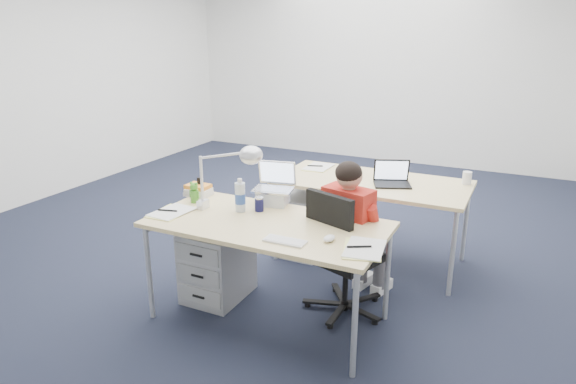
{
  "coord_description": "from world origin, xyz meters",
  "views": [
    {
      "loc": [
        2.22,
        -4.11,
        1.98
      ],
      "look_at": [
        0.7,
        -0.97,
        0.85
      ],
      "focal_mm": 32.0,
      "sensor_mm": 36.0,
      "label": 1
    }
  ],
  "objects_px": {
    "bear_figurine": "(194,192)",
    "cordless_phone": "(200,186)",
    "desk_far": "(372,186)",
    "seated_person": "(356,233)",
    "drawer_pedestal_near": "(218,263)",
    "office_chair": "(343,278)",
    "wireless_keyboard": "(285,241)",
    "dark_laptop": "(393,173)",
    "far_cup": "(467,178)",
    "silver_laptop": "(273,184)",
    "sunglasses": "(347,222)",
    "desk_near": "(267,229)",
    "book_stack": "(198,190)",
    "desk_lamp": "(220,176)",
    "drawer_pedestal_far": "(303,223)",
    "water_bottle": "(240,195)",
    "computer_mouse": "(329,238)",
    "can_koozie": "(259,204)"
  },
  "relations": [
    {
      "from": "desk_far",
      "to": "wireless_keyboard",
      "type": "distance_m",
      "value": 1.48
    },
    {
      "from": "computer_mouse",
      "to": "desk_lamp",
      "type": "relative_size",
      "value": 0.19
    },
    {
      "from": "can_koozie",
      "to": "cordless_phone",
      "type": "height_order",
      "value": "cordless_phone"
    },
    {
      "from": "drawer_pedestal_far",
      "to": "desk_lamp",
      "type": "bearing_deg",
      "value": -97.13
    },
    {
      "from": "office_chair",
      "to": "book_stack",
      "type": "xyz_separation_m",
      "value": [
        -1.19,
        -0.04,
        0.51
      ]
    },
    {
      "from": "cordless_phone",
      "to": "computer_mouse",
      "type": "bearing_deg",
      "value": -32.2
    },
    {
      "from": "drawer_pedestal_near",
      "to": "cordless_phone",
      "type": "height_order",
      "value": "cordless_phone"
    },
    {
      "from": "book_stack",
      "to": "desk_lamp",
      "type": "xyz_separation_m",
      "value": [
        0.36,
        -0.23,
        0.22
      ]
    },
    {
      "from": "cordless_phone",
      "to": "sunglasses",
      "type": "distance_m",
      "value": 1.24
    },
    {
      "from": "office_chair",
      "to": "drawer_pedestal_far",
      "type": "bearing_deg",
      "value": 148.67
    },
    {
      "from": "drawer_pedestal_near",
      "to": "bear_figurine",
      "type": "distance_m",
      "value": 0.57
    },
    {
      "from": "desk_far",
      "to": "drawer_pedestal_near",
      "type": "xyz_separation_m",
      "value": [
        -0.84,
        -1.12,
        -0.41
      ]
    },
    {
      "from": "computer_mouse",
      "to": "book_stack",
      "type": "relative_size",
      "value": 0.53
    },
    {
      "from": "computer_mouse",
      "to": "sunglasses",
      "type": "bearing_deg",
      "value": 94.88
    },
    {
      "from": "seated_person",
      "to": "drawer_pedestal_near",
      "type": "height_order",
      "value": "seated_person"
    },
    {
      "from": "desk_near",
      "to": "silver_laptop",
      "type": "xyz_separation_m",
      "value": [
        -0.14,
        0.35,
        0.2
      ]
    },
    {
      "from": "office_chair",
      "to": "wireless_keyboard",
      "type": "xyz_separation_m",
      "value": [
        -0.19,
        -0.56,
        0.47
      ]
    },
    {
      "from": "cordless_phone",
      "to": "desk_lamp",
      "type": "relative_size",
      "value": 0.26
    },
    {
      "from": "drawer_pedestal_near",
      "to": "bear_figurine",
      "type": "relative_size",
      "value": 3.46
    },
    {
      "from": "can_koozie",
      "to": "seated_person",
      "type": "bearing_deg",
      "value": 25.62
    },
    {
      "from": "drawer_pedestal_near",
      "to": "desk_lamp",
      "type": "relative_size",
      "value": 1.05
    },
    {
      "from": "desk_near",
      "to": "wireless_keyboard",
      "type": "distance_m",
      "value": 0.35
    },
    {
      "from": "silver_laptop",
      "to": "book_stack",
      "type": "height_order",
      "value": "silver_laptop"
    },
    {
      "from": "silver_laptop",
      "to": "bear_figurine",
      "type": "relative_size",
      "value": 1.88
    },
    {
      "from": "office_chair",
      "to": "wireless_keyboard",
      "type": "bearing_deg",
      "value": -89.35
    },
    {
      "from": "water_bottle",
      "to": "far_cup",
      "type": "bearing_deg",
      "value": 45.59
    },
    {
      "from": "computer_mouse",
      "to": "water_bottle",
      "type": "distance_m",
      "value": 0.8
    },
    {
      "from": "desk_near",
      "to": "drawer_pedestal_far",
      "type": "distance_m",
      "value": 1.25
    },
    {
      "from": "drawer_pedestal_near",
      "to": "silver_laptop",
      "type": "relative_size",
      "value": 1.84
    },
    {
      "from": "desk_lamp",
      "to": "dark_laptop",
      "type": "xyz_separation_m",
      "value": [
        0.92,
        1.14,
        -0.16
      ]
    },
    {
      "from": "water_bottle",
      "to": "bear_figurine",
      "type": "bearing_deg",
      "value": 178.01
    },
    {
      "from": "drawer_pedestal_near",
      "to": "seated_person",
      "type": "bearing_deg",
      "value": 20.19
    },
    {
      "from": "bear_figurine",
      "to": "cordless_phone",
      "type": "height_order",
      "value": "bear_figurine"
    },
    {
      "from": "computer_mouse",
      "to": "sunglasses",
      "type": "height_order",
      "value": "computer_mouse"
    },
    {
      "from": "desk_far",
      "to": "bear_figurine",
      "type": "distance_m",
      "value": 1.52
    },
    {
      "from": "computer_mouse",
      "to": "water_bottle",
      "type": "bearing_deg",
      "value": 168.64
    },
    {
      "from": "drawer_pedestal_far",
      "to": "cordless_phone",
      "type": "xyz_separation_m",
      "value": [
        -0.5,
        -0.85,
        0.52
      ]
    },
    {
      "from": "wireless_keyboard",
      "to": "office_chair",
      "type": "bearing_deg",
      "value": 71.05
    },
    {
      "from": "silver_laptop",
      "to": "drawer_pedestal_far",
      "type": "bearing_deg",
      "value": 86.51
    },
    {
      "from": "can_koozie",
      "to": "office_chair",
      "type": "bearing_deg",
      "value": 13.71
    },
    {
      "from": "bear_figurine",
      "to": "book_stack",
      "type": "height_order",
      "value": "bear_figurine"
    },
    {
      "from": "bear_figurine",
      "to": "drawer_pedestal_far",
      "type": "bearing_deg",
      "value": 79.05
    },
    {
      "from": "silver_laptop",
      "to": "sunglasses",
      "type": "xyz_separation_m",
      "value": [
        0.63,
        -0.14,
        -0.14
      ]
    },
    {
      "from": "desk_far",
      "to": "bear_figurine",
      "type": "height_order",
      "value": "bear_figurine"
    },
    {
      "from": "desk_far",
      "to": "silver_laptop",
      "type": "xyz_separation_m",
      "value": [
        -0.49,
        -0.89,
        0.2
      ]
    },
    {
      "from": "desk_near",
      "to": "can_koozie",
      "type": "relative_size",
      "value": 15.55
    },
    {
      "from": "dark_laptop",
      "to": "far_cup",
      "type": "relative_size",
      "value": 2.77
    },
    {
      "from": "sunglasses",
      "to": "dark_laptop",
      "type": "bearing_deg",
      "value": 92.83
    },
    {
      "from": "water_bottle",
      "to": "sunglasses",
      "type": "bearing_deg",
      "value": 7.73
    },
    {
      "from": "office_chair",
      "to": "cordless_phone",
      "type": "bearing_deg",
      "value": -159.98
    }
  ]
}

